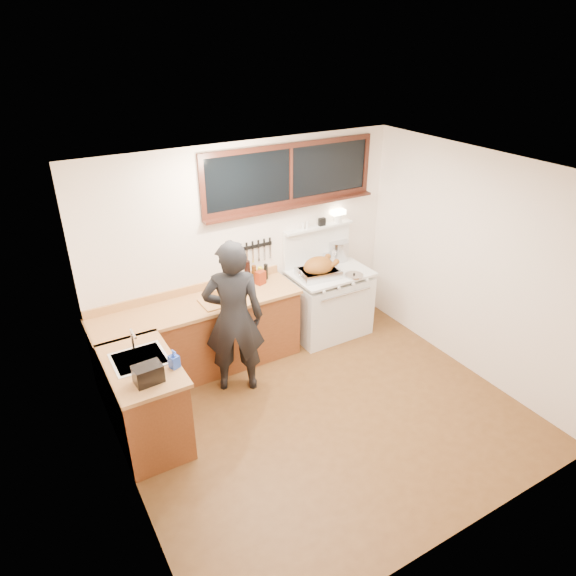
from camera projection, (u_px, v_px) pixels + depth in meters
ground_plane at (324, 416)px, 5.51m from camera, size 4.00×3.50×0.02m
room_shell at (330, 277)px, 4.76m from camera, size 4.10×3.60×2.65m
counter_back at (200, 337)px, 6.06m from camera, size 2.44×0.64×1.00m
counter_left at (145, 401)px, 5.02m from camera, size 0.64×1.09×0.90m
sink_unit at (140, 364)px, 4.90m from camera, size 0.50×0.45×0.37m
vintage_stove at (328, 301)px, 6.83m from camera, size 1.02×0.74×1.60m
back_window at (291, 181)px, 6.16m from camera, size 2.32×0.13×0.77m
left_doorway at (142, 437)px, 3.69m from camera, size 0.02×1.04×2.17m
knife_strip at (255, 247)px, 6.29m from camera, size 0.46×0.03×0.28m
man at (234, 318)px, 5.56m from camera, size 0.78×0.67×1.81m
soap_bottle at (174, 359)px, 4.72m from camera, size 0.11×0.11×0.19m
toaster at (148, 374)px, 4.53m from camera, size 0.26×0.19×0.17m
cutting_board at (221, 297)px, 5.88m from camera, size 0.45×0.34×0.15m
roast_turkey at (319, 269)px, 6.45m from camera, size 0.55×0.43×0.26m
stockpot at (338, 250)px, 6.92m from camera, size 0.37×0.37×0.27m
saucepan at (329, 259)px, 6.82m from camera, size 0.20×0.31×0.13m
pot_lid at (354, 275)px, 6.50m from camera, size 0.31×0.31×0.04m
coffee_tin at (260, 278)px, 6.27m from camera, size 0.14×0.12×0.17m
pitcher at (243, 283)px, 6.16m from camera, size 0.10×0.10×0.15m
bottle_cluster at (254, 273)px, 6.30m from camera, size 0.32×0.07×0.30m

